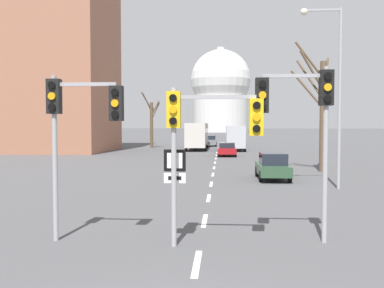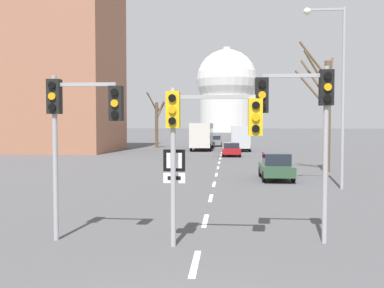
% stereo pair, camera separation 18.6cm
% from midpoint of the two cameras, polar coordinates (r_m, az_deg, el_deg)
% --- Properties ---
extents(lane_stripe_0, '(0.16, 2.00, 0.01)m').
position_cam_midpoint_polar(lane_stripe_0, '(10.39, 0.12, -15.62)').
color(lane_stripe_0, silver).
rests_on(lane_stripe_0, ground_plane).
extents(lane_stripe_1, '(0.16, 2.00, 0.01)m').
position_cam_midpoint_polar(lane_stripe_1, '(14.73, 1.32, -10.16)').
color(lane_stripe_1, silver).
rests_on(lane_stripe_1, ground_plane).
extents(lane_stripe_2, '(0.16, 2.00, 0.01)m').
position_cam_midpoint_polar(lane_stripe_2, '(19.14, 1.96, -7.20)').
color(lane_stripe_2, silver).
rests_on(lane_stripe_2, ground_plane).
extents(lane_stripe_3, '(0.16, 2.00, 0.01)m').
position_cam_midpoint_polar(lane_stripe_3, '(23.58, 2.35, -5.35)').
color(lane_stripe_3, silver).
rests_on(lane_stripe_3, ground_plane).
extents(lane_stripe_4, '(0.16, 2.00, 0.01)m').
position_cam_midpoint_polar(lane_stripe_4, '(28.05, 2.61, -4.09)').
color(lane_stripe_4, silver).
rests_on(lane_stripe_4, ground_plane).
extents(lane_stripe_5, '(0.16, 2.00, 0.01)m').
position_cam_midpoint_polar(lane_stripe_5, '(32.52, 2.80, -3.18)').
color(lane_stripe_5, silver).
rests_on(lane_stripe_5, ground_plane).
extents(lane_stripe_6, '(0.16, 2.00, 0.01)m').
position_cam_midpoint_polar(lane_stripe_6, '(37.00, 2.95, -2.48)').
color(lane_stripe_6, silver).
rests_on(lane_stripe_6, ground_plane).
extents(lane_stripe_7, '(0.16, 2.00, 0.01)m').
position_cam_midpoint_polar(lane_stripe_7, '(41.48, 3.06, -1.94)').
color(lane_stripe_7, silver).
rests_on(lane_stripe_7, ground_plane).
extents(lane_stripe_8, '(0.16, 2.00, 0.01)m').
position_cam_midpoint_polar(lane_stripe_8, '(45.97, 3.16, -1.50)').
color(lane_stripe_8, silver).
rests_on(lane_stripe_8, ground_plane).
extents(lane_stripe_9, '(0.16, 2.00, 0.01)m').
position_cam_midpoint_polar(lane_stripe_9, '(50.46, 3.23, -1.14)').
color(lane_stripe_9, silver).
rests_on(lane_stripe_9, ground_plane).
extents(traffic_signal_centre_tall, '(2.52, 0.34, 4.23)m').
position_cam_midpoint_polar(traffic_signal_centre_tall, '(11.25, 1.10, 2.31)').
color(traffic_signal_centre_tall, '#9E9EA3').
rests_on(traffic_signal_centre_tall, ground_plane).
extents(traffic_signal_near_right, '(2.09, 0.34, 4.84)m').
position_cam_midpoint_polar(traffic_signal_near_right, '(12.08, 14.19, 4.47)').
color(traffic_signal_near_right, '#9E9EA3').
rests_on(traffic_signal_near_right, ground_plane).
extents(traffic_signal_near_left, '(2.11, 0.34, 4.61)m').
position_cam_midpoint_polar(traffic_signal_near_left, '(12.27, -15.59, 3.61)').
color(traffic_signal_near_left, '#9E9EA3').
rests_on(traffic_signal_near_left, ground_plane).
extents(route_sign_post, '(0.60, 0.08, 2.63)m').
position_cam_midpoint_polar(route_sign_post, '(11.73, -2.76, -4.55)').
color(route_sign_post, '#9E9EA3').
rests_on(route_sign_post, ground_plane).
extents(street_lamp_right, '(2.08, 0.36, 9.10)m').
position_cam_midpoint_polar(street_lamp_right, '(22.82, 18.07, 8.12)').
color(street_lamp_right, '#9E9EA3').
rests_on(street_lamp_right, ground_plane).
extents(sedan_near_left, '(1.83, 4.29, 1.59)m').
position_cam_midpoint_polar(sedan_near_left, '(25.95, 10.50, -2.91)').
color(sedan_near_left, '#2D4C33').
rests_on(sedan_near_left, ground_plane).
extents(sedan_near_right, '(1.92, 4.23, 1.42)m').
position_cam_midpoint_polar(sedan_near_right, '(44.73, 4.56, -0.69)').
color(sedan_near_right, maroon).
rests_on(sedan_near_right, ground_plane).
extents(sedan_mid_centre, '(1.87, 4.52, 1.53)m').
position_cam_midpoint_polar(sedan_mid_centre, '(73.33, 1.66, 0.62)').
color(sedan_mid_centre, silver).
rests_on(sedan_mid_centre, ground_plane).
extents(sedan_far_left, '(1.79, 4.30, 1.66)m').
position_cam_midpoint_polar(sedan_far_left, '(65.69, 2.43, 0.44)').
color(sedan_far_left, slate).
rests_on(sedan_far_left, ground_plane).
extents(city_bus, '(2.66, 10.80, 3.48)m').
position_cam_midpoint_polar(city_bus, '(56.44, 0.61, 1.33)').
color(city_bus, beige).
rests_on(city_bus, ground_plane).
extents(delivery_truck, '(2.44, 7.20, 3.14)m').
position_cam_midpoint_polar(delivery_truck, '(54.40, 5.69, 0.91)').
color(delivery_truck, '#333842').
rests_on(delivery_truck, ground_plane).
extents(bare_tree_left_near, '(2.80, 3.26, 8.05)m').
position_cam_midpoint_polar(bare_tree_left_near, '(61.61, -5.52, 3.04)').
color(bare_tree_left_near, brown).
rests_on(bare_tree_left_near, ground_plane).
extents(bare_tree_right_near, '(2.88, 1.98, 9.07)m').
position_cam_midpoint_polar(bare_tree_right_near, '(31.06, 16.64, 4.62)').
color(bare_tree_right_near, brown).
rests_on(bare_tree_right_near, ground_plane).
extents(capitol_dome, '(27.30, 27.30, 38.56)m').
position_cam_midpoint_polar(capitol_dome, '(196.93, 3.82, 7.06)').
color(capitol_dome, silver).
rests_on(capitol_dome, ground_plane).
extents(apartment_block_left, '(18.00, 14.00, 27.53)m').
position_cam_midpoint_polar(apartment_block_left, '(57.88, -20.12, 12.86)').
color(apartment_block_left, '#9E664C').
rests_on(apartment_block_left, ground_plane).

